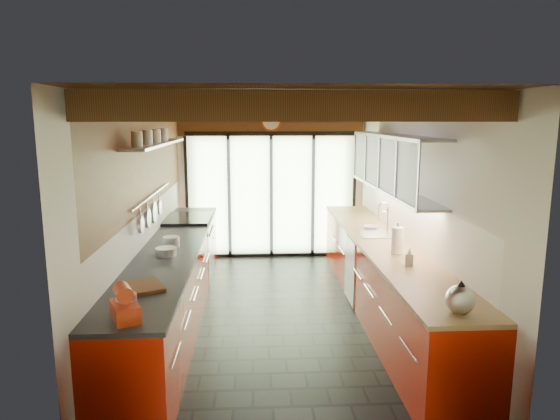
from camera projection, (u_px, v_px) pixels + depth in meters
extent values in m
plane|color=black|center=(280.00, 315.00, 6.15)|extent=(5.50, 5.50, 0.00)
plane|color=silver|center=(271.00, 183.00, 8.62)|extent=(3.20, 0.00, 3.20)
plane|color=silver|center=(302.00, 290.00, 3.22)|extent=(3.20, 0.00, 3.20)
plane|color=silver|center=(143.00, 213.00, 5.83)|extent=(0.00, 5.50, 5.50)
plane|color=silver|center=(412.00, 211.00, 6.00)|extent=(0.00, 5.50, 5.50)
plane|color=#472814|center=(280.00, 100.00, 5.68)|extent=(5.50, 5.50, 0.00)
cube|color=#593316|center=(297.00, 106.00, 3.50)|extent=(3.14, 0.14, 0.22)
cube|color=#593316|center=(288.00, 108.00, 4.38)|extent=(3.14, 0.14, 0.22)
cube|color=#593316|center=(282.00, 110.00, 5.26)|extent=(3.14, 0.14, 0.22)
cube|color=#593316|center=(278.00, 111.00, 6.15)|extent=(3.14, 0.14, 0.22)
cube|color=#593316|center=(275.00, 112.00, 7.03)|extent=(3.14, 0.14, 0.22)
cube|color=#593316|center=(272.00, 113.00, 7.92)|extent=(3.14, 0.14, 0.22)
cube|color=brown|center=(271.00, 121.00, 8.39)|extent=(3.14, 0.06, 0.50)
plane|color=brown|center=(147.00, 154.00, 5.91)|extent=(0.00, 4.90, 4.90)
plane|color=#C6EAAD|center=(271.00, 196.00, 8.65)|extent=(2.90, 0.00, 2.90)
cube|color=black|center=(187.00, 196.00, 8.55)|extent=(0.05, 0.04, 2.15)
cube|color=black|center=(354.00, 195.00, 8.71)|extent=(0.05, 0.04, 2.15)
cube|color=black|center=(271.00, 196.00, 8.60)|extent=(0.06, 0.05, 2.15)
cube|color=black|center=(271.00, 133.00, 8.41)|extent=(2.90, 0.05, 0.06)
cylinder|color=red|center=(271.00, 121.00, 8.35)|extent=(0.34, 0.04, 0.34)
cylinder|color=beige|center=(271.00, 121.00, 8.33)|extent=(0.28, 0.02, 0.28)
cube|color=#B01906|center=(174.00, 283.00, 6.01)|extent=(0.65, 5.00, 0.88)
cube|color=black|center=(173.00, 246.00, 5.92)|extent=(0.68, 5.00, 0.04)
cube|color=silver|center=(189.00, 252.00, 7.43)|extent=(0.66, 0.90, 0.90)
cube|color=black|center=(188.00, 219.00, 7.34)|extent=(0.65, 0.90, 0.06)
cube|color=#B01906|center=(383.00, 279.00, 6.14)|extent=(0.65, 5.00, 0.88)
cube|color=#99784A|center=(384.00, 243.00, 6.06)|extent=(0.68, 5.00, 0.04)
cube|color=white|center=(350.00, 270.00, 6.52)|extent=(0.02, 0.60, 0.84)
cube|color=silver|center=(376.00, 234.00, 6.45)|extent=(0.45, 0.52, 0.02)
cylinder|color=silver|center=(388.00, 220.00, 6.42)|extent=(0.02, 0.02, 0.34)
torus|color=silver|center=(384.00, 207.00, 6.39)|extent=(0.14, 0.02, 0.14)
plane|color=silver|center=(380.00, 163.00, 6.18)|extent=(0.00, 3.00, 3.00)
cube|color=#9EA0A5|center=(392.00, 190.00, 6.25)|extent=(0.34, 3.00, 0.03)
cube|color=#9EA0A5|center=(394.00, 136.00, 6.13)|extent=(0.34, 3.00, 0.03)
cylinder|color=silver|center=(153.00, 195.00, 6.10)|extent=(0.02, 2.20, 0.02)
cube|color=silver|center=(156.00, 144.00, 5.89)|extent=(0.28, 2.60, 0.03)
cylinder|color=silver|center=(141.00, 225.00, 5.25)|extent=(0.04, 0.18, 0.18)
cylinder|color=silver|center=(148.00, 218.00, 5.60)|extent=(0.04, 0.22, 0.22)
cylinder|color=silver|center=(154.00, 212.00, 5.94)|extent=(0.04, 0.26, 0.26)
cylinder|color=silver|center=(159.00, 207.00, 6.28)|extent=(0.04, 0.18, 0.18)
cube|color=red|center=(125.00, 311.00, 3.70)|extent=(0.29, 0.35, 0.13)
cylinder|color=red|center=(123.00, 292.00, 3.65)|extent=(0.19, 0.23, 0.12)
cylinder|color=silver|center=(127.00, 303.00, 3.74)|extent=(0.20, 0.20, 0.13)
cylinder|color=silver|center=(171.00, 242.00, 5.80)|extent=(0.21, 0.21, 0.12)
cylinder|color=silver|center=(166.00, 252.00, 5.43)|extent=(0.26, 0.26, 0.09)
cube|color=brown|center=(145.00, 286.00, 4.39)|extent=(0.41, 0.46, 0.03)
sphere|color=silver|center=(460.00, 298.00, 3.83)|extent=(0.28, 0.28, 0.23)
cone|color=black|center=(461.00, 283.00, 3.80)|extent=(0.10, 0.10, 0.06)
cylinder|color=silver|center=(454.00, 292.00, 3.95)|extent=(0.05, 0.09, 0.05)
cylinder|color=white|center=(397.00, 241.00, 5.49)|extent=(0.14, 0.14, 0.29)
cylinder|color=silver|center=(398.00, 225.00, 5.45)|extent=(0.03, 0.03, 0.05)
imported|color=silver|center=(409.00, 256.00, 5.07)|extent=(0.11, 0.11, 0.18)
imported|color=silver|center=(371.00, 227.00, 6.73)|extent=(0.23, 0.23, 0.05)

